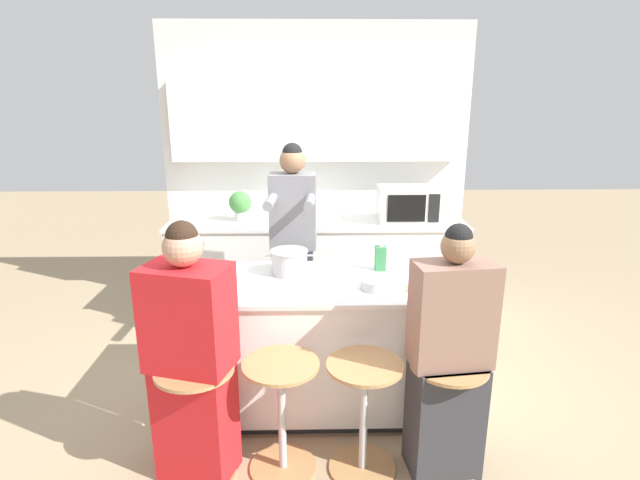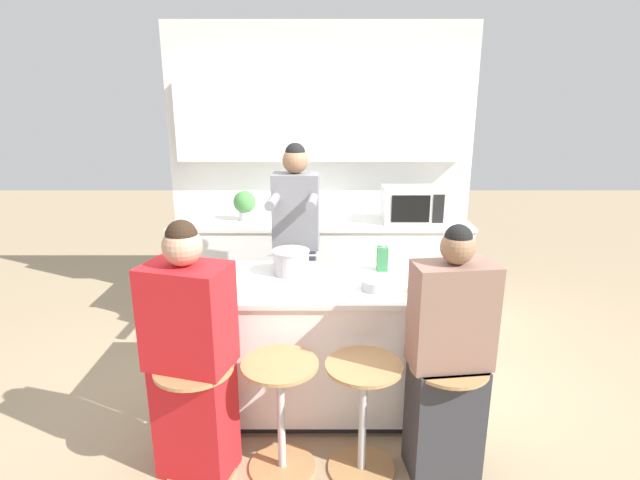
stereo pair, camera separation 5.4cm
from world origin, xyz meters
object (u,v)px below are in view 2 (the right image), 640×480
at_px(bar_stool_rightmost, 444,410).
at_px(cooking_pot, 289,262).
at_px(coffee_cup_near, 343,270).
at_px(person_cooking, 295,255).
at_px(person_wrapped_blanket, 190,360).
at_px(bar_stool_center_right, 362,409).
at_px(potted_plant, 243,204).
at_px(bar_stool_leftmost, 196,412).
at_px(fruit_bowl, 375,285).
at_px(kitchen_island, 320,343).
at_px(bar_stool_center_left, 279,407).
at_px(juice_carton, 381,258).
at_px(microwave, 411,204).
at_px(banana_bunch, 417,287).
at_px(person_seated_near, 446,367).

bearing_deg(bar_stool_rightmost, cooking_pot, 137.71).
relative_size(bar_stool_rightmost, coffee_cup_near, 5.91).
distance_m(person_cooking, person_wrapped_blanket, 1.39).
bearing_deg(cooking_pot, bar_stool_rightmost, -42.29).
bearing_deg(person_cooking, bar_stool_center_right, -69.46).
bearing_deg(bar_stool_rightmost, potted_plant, 122.79).
bearing_deg(bar_stool_leftmost, person_wrapped_blanket, 120.37).
relative_size(bar_stool_center_right, fruit_bowl, 3.62).
xyz_separation_m(kitchen_island, cooking_pot, (-0.20, 0.14, 0.52)).
relative_size(person_cooking, potted_plant, 6.27).
distance_m(bar_stool_center_right, cooking_pot, 1.07).
relative_size(bar_stool_center_left, person_cooking, 0.39).
bearing_deg(juice_carton, fruit_bowl, -102.25).
xyz_separation_m(person_wrapped_blanket, microwave, (1.52, 2.08, 0.40)).
relative_size(person_wrapped_blanket, cooking_pot, 4.33).
xyz_separation_m(coffee_cup_near, microwave, (0.68, 1.34, 0.15)).
distance_m(cooking_pot, microwave, 1.66).
relative_size(fruit_bowl, banana_bunch, 1.06).
bearing_deg(bar_stool_center_right, cooking_pot, 118.53).
relative_size(coffee_cup_near, banana_bunch, 0.65).
bearing_deg(banana_bunch, person_wrapped_blanket, -159.95).
distance_m(person_seated_near, microwave, 2.13).
bearing_deg(bar_stool_rightmost, person_wrapped_blanket, 179.50).
relative_size(bar_stool_leftmost, fruit_bowl, 3.62).
bearing_deg(banana_bunch, kitchen_island, 162.86).
relative_size(person_wrapped_blanket, fruit_bowl, 7.89).
bearing_deg(potted_plant, banana_bunch, -52.15).
relative_size(bar_stool_center_left, fruit_bowl, 3.62).
relative_size(person_cooking, juice_carton, 9.35).
relative_size(cooking_pot, fruit_bowl, 1.82).
bearing_deg(coffee_cup_near, person_wrapped_blanket, -138.83).
height_order(cooking_pot, banana_bunch, cooking_pot).
bearing_deg(juice_carton, person_seated_near, -72.97).
height_order(bar_stool_center_left, bar_stool_rightmost, same).
height_order(fruit_bowl, banana_bunch, fruit_bowl).
relative_size(bar_stool_center_right, juice_carton, 3.66).
height_order(bar_stool_center_left, bar_stool_center_right, same).
distance_m(coffee_cup_near, juice_carton, 0.28).
bearing_deg(person_wrapped_blanket, bar_stool_leftmost, -43.85).
relative_size(bar_stool_center_right, bar_stool_rightmost, 1.00).
bearing_deg(bar_stool_leftmost, banana_bunch, 21.44).
bearing_deg(juice_carton, person_cooking, 143.77).
relative_size(person_seated_near, coffee_cup_near, 12.68).
bearing_deg(banana_bunch, microwave, 81.35).
xyz_separation_m(bar_stool_leftmost, cooking_pot, (0.47, 0.82, 0.58)).
relative_size(bar_stool_rightmost, person_wrapped_blanket, 0.46).
xyz_separation_m(person_seated_near, microwave, (0.16, 2.08, 0.44)).
height_order(bar_stool_rightmost, juice_carton, juice_carton).
distance_m(cooking_pot, coffee_cup_near, 0.36).
distance_m(banana_bunch, potted_plant, 2.11).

